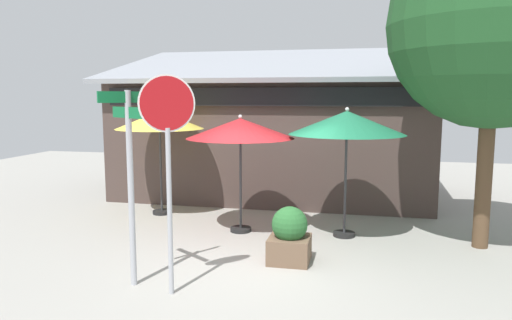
{
  "coord_description": "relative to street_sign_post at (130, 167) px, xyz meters",
  "views": [
    {
      "loc": [
        1.74,
        -7.57,
        2.8
      ],
      "look_at": [
        -0.21,
        1.2,
        1.6
      ],
      "focal_mm": 33.38,
      "sensor_mm": 36.0,
      "label": 1
    }
  ],
  "objects": [
    {
      "name": "ground_plane",
      "position": [
        1.53,
        1.29,
        -1.84
      ],
      "size": [
        28.0,
        28.0,
        0.1
      ],
      "primitive_type": "cube",
      "color": "#9E9B93"
    },
    {
      "name": "cafe_building",
      "position": [
        0.84,
        7.22,
        -0.12
      ],
      "size": [
        8.89,
        5.02,
        4.32
      ],
      "color": "#473833",
      "rests_on": "ground"
    },
    {
      "name": "street_sign_post",
      "position": [
        0.0,
        0.0,
        0.0
      ],
      "size": [
        0.76,
        0.81,
        2.89
      ],
      "color": "#A8AAB2",
      "rests_on": "ground"
    },
    {
      "name": "stop_sign",
      "position": [
        0.68,
        -0.2,
        0.38
      ],
      "size": [
        0.65,
        0.47,
        3.1
      ],
      "color": "#A8AAB2",
      "rests_on": "ground"
    },
    {
      "name": "patio_umbrella_mustard_left",
      "position": [
        -1.37,
        4.14,
        0.44
      ],
      "size": [
        2.07,
        2.07,
        2.53
      ],
      "color": "black",
      "rests_on": "ground"
    },
    {
      "name": "patio_umbrella_crimson_center",
      "position": [
        0.86,
        3.1,
        0.35
      ],
      "size": [
        2.22,
        2.22,
        2.44
      ],
      "color": "black",
      "rests_on": "ground"
    },
    {
      "name": "patio_umbrella_forest_green_right",
      "position": [
        2.99,
        3.21,
        0.49
      ],
      "size": [
        2.29,
        2.29,
        2.59
      ],
      "color": "black",
      "rests_on": "ground"
    },
    {
      "name": "sidewalk_planter",
      "position": [
        2.13,
        1.49,
        -1.35
      ],
      "size": [
        0.69,
        0.69,
        0.96
      ],
      "color": "brown",
      "rests_on": "ground"
    }
  ]
}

